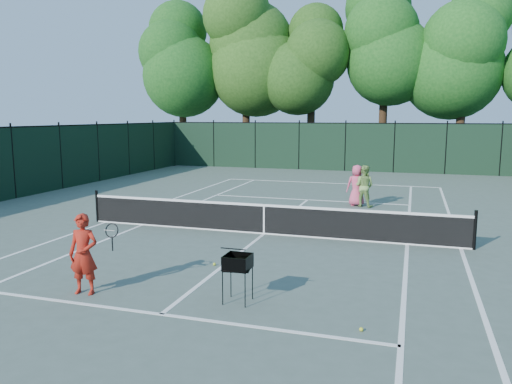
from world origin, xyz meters
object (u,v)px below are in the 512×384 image
(player_green, at_px, (364,186))
(player_pink, at_px, (357,185))
(ball_hopper, at_px, (238,263))
(loose_ball_near_cart, at_px, (361,329))
(coach, at_px, (84,254))
(loose_ball_midcourt, at_px, (214,264))

(player_green, bearing_deg, player_pink, -8.38)
(ball_hopper, distance_m, loose_ball_near_cart, 2.57)
(loose_ball_near_cart, bearing_deg, coach, 178.54)
(loose_ball_near_cart, height_order, loose_ball_midcourt, same)
(loose_ball_midcourt, bearing_deg, loose_ball_near_cart, -35.64)
(loose_ball_near_cart, xyz_separation_m, loose_ball_midcourt, (-3.69, 2.65, 0.00))
(coach, xyz_separation_m, ball_hopper, (3.05, 0.48, -0.03))
(coach, distance_m, player_green, 12.21)
(player_pink, distance_m, player_green, 0.32)
(loose_ball_midcourt, bearing_deg, coach, -124.78)
(coach, bearing_deg, player_green, 59.98)
(coach, height_order, ball_hopper, coach)
(player_green, xyz_separation_m, ball_hopper, (-1.29, -10.93, -0.03))
(loose_ball_near_cart, bearing_deg, player_pink, 96.73)
(player_pink, height_order, loose_ball_midcourt, player_pink)
(coach, height_order, loose_ball_near_cart, coach)
(player_green, relative_size, loose_ball_midcourt, 23.83)
(ball_hopper, bearing_deg, player_pink, 74.62)
(coach, bearing_deg, loose_ball_midcourt, 46.05)
(player_green, xyz_separation_m, loose_ball_near_cart, (1.09, -11.55, -0.78))
(coach, bearing_deg, loose_ball_near_cart, -10.63)
(coach, relative_size, loose_ball_midcourt, 23.76)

